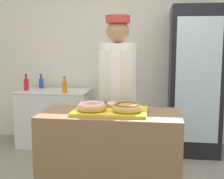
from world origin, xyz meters
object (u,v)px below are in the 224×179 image
(donut_mini_center, at_px, (113,104))
(beverage_fridge, at_px, (194,81))
(donut_light_glaze, at_px, (92,106))
(bottle_blue, at_px, (41,83))
(serving_tray, at_px, (110,111))
(bottle_red, at_px, (26,84))
(donut_chocolate_glaze, at_px, (127,107))
(brownie_back_right, at_px, (123,105))
(brownie_back_left, at_px, (102,104))
(baker_person, at_px, (118,98))
(chest_freezer, at_px, (55,118))
(bottle_orange, at_px, (65,87))

(donut_mini_center, relative_size, beverage_fridge, 0.06)
(donut_light_glaze, distance_m, bottle_blue, 2.31)
(serving_tray, xyz_separation_m, bottle_red, (-1.48, 1.71, -0.03))
(donut_chocolate_glaze, relative_size, brownie_back_right, 3.30)
(donut_chocolate_glaze, relative_size, brownie_back_left, 3.30)
(bottle_blue, bearing_deg, donut_mini_center, -53.40)
(serving_tray, distance_m, beverage_fridge, 1.94)
(baker_person, bearing_deg, donut_chocolate_glaze, -75.79)
(donut_light_glaze, height_order, bottle_blue, bottle_blue)
(donut_chocolate_glaze, xyz_separation_m, baker_person, (-0.15, 0.61, -0.04))
(baker_person, height_order, chest_freezer, baker_person)
(serving_tray, height_order, beverage_fridge, beverage_fridge)
(donut_chocolate_glaze, bearing_deg, bottle_orange, 121.96)
(donut_chocolate_glaze, height_order, donut_mini_center, donut_chocolate_glaze)
(donut_light_glaze, relative_size, brownie_back_left, 3.30)
(donut_chocolate_glaze, bearing_deg, baker_person, 104.21)
(donut_mini_center, bearing_deg, serving_tray, -90.00)
(brownie_back_right, xyz_separation_m, beverage_fridge, (0.79, 1.59, 0.03))
(brownie_back_right, bearing_deg, bottle_blue, 128.46)
(bottle_orange, bearing_deg, bottle_blue, 142.66)
(bottle_blue, bearing_deg, serving_tray, -55.34)
(serving_tray, bearing_deg, donut_mini_center, 90.00)
(donut_mini_center, distance_m, beverage_fridge, 1.82)
(beverage_fridge, bearing_deg, donut_mini_center, -119.07)
(donut_mini_center, height_order, bottle_blue, bottle_blue)
(donut_light_glaze, bearing_deg, donut_mini_center, 51.19)
(chest_freezer, bearing_deg, donut_chocolate_glaze, -55.74)
(brownie_back_right, bearing_deg, serving_tray, -124.78)
(chest_freezer, bearing_deg, brownie_back_right, -54.06)
(bottle_orange, bearing_deg, serving_tray, -61.18)
(brownie_back_left, relative_size, beverage_fridge, 0.04)
(bottle_blue, bearing_deg, bottle_orange, -37.34)
(baker_person, xyz_separation_m, bottle_red, (-1.47, 1.15, -0.04))
(brownie_back_left, relative_size, bottle_orange, 0.33)
(chest_freezer, bearing_deg, beverage_fridge, -0.19)
(brownie_back_right, distance_m, bottle_orange, 1.73)
(donut_chocolate_glaze, distance_m, brownie_back_left, 0.30)
(beverage_fridge, xyz_separation_m, bottle_red, (-2.36, -0.02, -0.08))
(brownie_back_right, bearing_deg, brownie_back_left, 180.00)
(bottle_blue, bearing_deg, bottle_red, -122.25)
(bottle_blue, bearing_deg, beverage_fridge, -5.23)
(donut_chocolate_glaze, distance_m, bottle_orange, 1.91)
(beverage_fridge, bearing_deg, baker_person, -127.42)
(donut_chocolate_glaze, distance_m, bottle_red, 2.39)
(serving_tray, bearing_deg, chest_freezer, 121.63)
(donut_chocolate_glaze, xyz_separation_m, bottle_orange, (-1.01, 1.62, -0.08))
(donut_light_glaze, height_order, baker_person, baker_person)
(beverage_fridge, height_order, bottle_orange, beverage_fridge)
(donut_chocolate_glaze, distance_m, bottle_blue, 2.47)
(donut_mini_center, height_order, beverage_fridge, beverage_fridge)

